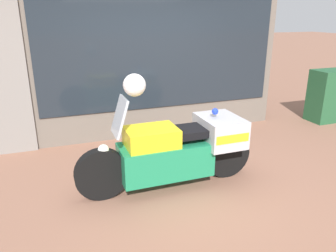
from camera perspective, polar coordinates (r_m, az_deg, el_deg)
The scene contains 6 objects.
ground_plane at distance 4.80m, azimuth 2.59°, elevation -8.77°, with size 60.00×60.00×0.00m, color #8E604C.
shop_building at distance 6.07m, azimuth -7.69°, elevation 14.80°, with size 5.41×0.55×3.60m.
window_display at distance 6.50m, azimuth -1.83°, elevation 3.00°, with size 4.24×0.30×1.81m.
paramedic_motorcycle at distance 4.38m, azimuth 1.81°, elevation -3.97°, with size 2.45×0.70×1.30m.
utility_cabinet at distance 7.90m, azimuth 26.29°, elevation 4.77°, with size 0.81×0.52×1.11m, color #235633.
white_helmet at distance 3.93m, azimuth -5.87°, elevation 7.10°, with size 0.27×0.27×0.27m, color white.
Camera 1 is at (-1.65, -3.91, 2.25)m, focal length 35.00 mm.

